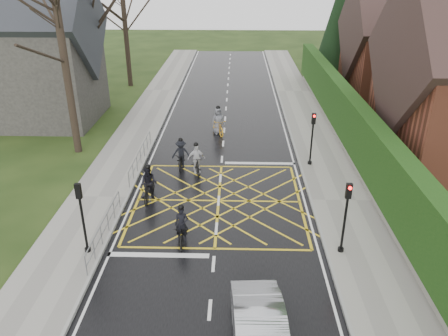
{
  "coord_description": "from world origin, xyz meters",
  "views": [
    {
      "loc": [
        0.81,
        -18.81,
        10.71
      ],
      "look_at": [
        0.24,
        1.06,
        1.3
      ],
      "focal_mm": 35.0,
      "sensor_mm": 36.0,
      "label": 1
    }
  ],
  "objects_px": {
    "cyclist_lead": "(218,124)",
    "cyclist_back": "(149,186)",
    "cyclist_mid": "(181,157)",
    "cyclist_rear": "(182,230)",
    "cyclist_front": "(196,162)"
  },
  "relations": [
    {
      "from": "cyclist_front",
      "to": "cyclist_lead",
      "type": "distance_m",
      "value": 6.32
    },
    {
      "from": "cyclist_back",
      "to": "cyclist_front",
      "type": "xyz_separation_m",
      "value": [
        2.07,
        3.04,
        -0.04
      ]
    },
    {
      "from": "cyclist_back",
      "to": "cyclist_mid",
      "type": "relative_size",
      "value": 1.04
    },
    {
      "from": "cyclist_lead",
      "to": "cyclist_front",
      "type": "bearing_deg",
      "value": -120.38
    },
    {
      "from": "cyclist_lead",
      "to": "cyclist_back",
      "type": "bearing_deg",
      "value": -129.73
    },
    {
      "from": "cyclist_rear",
      "to": "cyclist_back",
      "type": "relative_size",
      "value": 0.95
    },
    {
      "from": "cyclist_front",
      "to": "cyclist_lead",
      "type": "height_order",
      "value": "cyclist_lead"
    },
    {
      "from": "cyclist_back",
      "to": "cyclist_front",
      "type": "distance_m",
      "value": 3.67
    },
    {
      "from": "cyclist_back",
      "to": "cyclist_front",
      "type": "relative_size",
      "value": 1.01
    },
    {
      "from": "cyclist_mid",
      "to": "cyclist_front",
      "type": "relative_size",
      "value": 0.97
    },
    {
      "from": "cyclist_mid",
      "to": "cyclist_rear",
      "type": "bearing_deg",
      "value": -84.66
    },
    {
      "from": "cyclist_rear",
      "to": "cyclist_back",
      "type": "xyz_separation_m",
      "value": [
        -2.02,
        3.56,
        0.15
      ]
    },
    {
      "from": "cyclist_mid",
      "to": "cyclist_back",
      "type": "bearing_deg",
      "value": -107.99
    },
    {
      "from": "cyclist_rear",
      "to": "cyclist_mid",
      "type": "height_order",
      "value": "cyclist_mid"
    },
    {
      "from": "cyclist_rear",
      "to": "cyclist_front",
      "type": "height_order",
      "value": "cyclist_front"
    }
  ]
}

